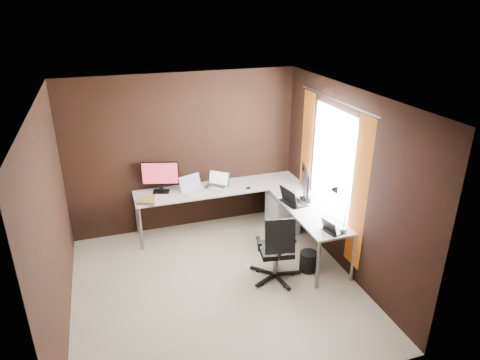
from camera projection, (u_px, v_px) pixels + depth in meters
The scene contains 15 objects.
room at pixel (240, 194), 5.25m from camera, with size 3.60×3.60×2.50m.
desk at pixel (251, 199), 6.48m from camera, with size 2.65×2.25×0.73m.
drawer_pedestal at pixel (283, 212), 6.89m from camera, with size 0.42×0.50×0.60m, color silver.
monitor_left at pixel (160, 175), 6.50m from camera, with size 0.55×0.22×0.49m.
monitor_right at pixel (305, 183), 6.22m from camera, with size 0.23×0.57×0.49m.
laptop_white at pixel (192, 188), 6.61m from camera, with size 0.42×0.36×0.24m.
laptop_silver at pixel (217, 184), 6.76m from camera, with size 0.43×0.42×0.24m.
laptop_black_big at pixel (292, 200), 6.20m from camera, with size 0.34×0.43×0.25m.
laptop_black_small at pixel (331, 229), 5.46m from camera, with size 0.24×0.29×0.17m.
book_stack at pixel (148, 200), 6.23m from camera, with size 0.33×0.31×0.09m.
mouse_left at pixel (152, 201), 6.26m from camera, with size 0.09×0.06×0.03m, color black.
mouse_corner at pixel (248, 188), 6.69m from camera, with size 0.08×0.05×0.03m, color black.
desk_lamp at pixel (339, 204), 5.35m from camera, with size 0.19×0.23×0.61m.
office_chair at pixel (276, 260), 5.67m from camera, with size 0.55×0.56×0.98m.
wastebasket at pixel (308, 261), 5.90m from camera, with size 0.24×0.24×0.28m, color black.
Camera 1 is at (-1.14, -4.45, 3.50)m, focal length 32.00 mm.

